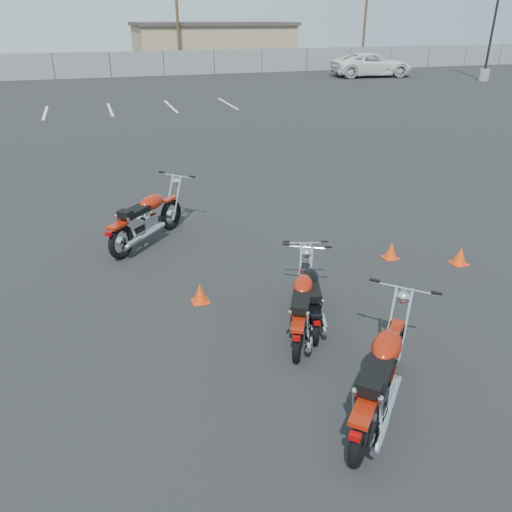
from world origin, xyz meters
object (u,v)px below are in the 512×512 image
object	(u,v)px
motorcycle_third_red	(302,305)
white_van	(373,58)
motorcycle_second_black	(310,295)
motorcycle_front_red	(147,219)
motorcycle_rear_red	(381,376)

from	to	relation	value
motorcycle_third_red	white_van	xyz separation A→B (m)	(18.45, 30.05, 0.90)
motorcycle_third_red	motorcycle_second_black	bearing A→B (deg)	47.52
motorcycle_second_black	motorcycle_front_red	bearing A→B (deg)	118.41
motorcycle_front_red	motorcycle_rear_red	world-z (taller)	motorcycle_front_red
motorcycle_second_black	motorcycle_third_red	xyz separation A→B (m)	(-0.25, -0.28, 0.03)
motorcycle_third_red	white_van	world-z (taller)	white_van
motorcycle_front_red	motorcycle_third_red	xyz separation A→B (m)	(1.69, -3.86, -0.09)
motorcycle_front_red	motorcycle_rear_red	size ratio (longest dim) A/B	1.02
motorcycle_second_black	motorcycle_third_red	world-z (taller)	motorcycle_third_red
motorcycle_rear_red	white_van	world-z (taller)	white_van
motorcycle_front_red	white_van	xyz separation A→B (m)	(20.13, 26.19, 0.82)
motorcycle_front_red	motorcycle_third_red	world-z (taller)	motorcycle_front_red
motorcycle_front_red	motorcycle_second_black	bearing A→B (deg)	-61.59
motorcycle_rear_red	motorcycle_front_red	bearing A→B (deg)	108.40
motorcycle_front_red	motorcycle_second_black	xyz separation A→B (m)	(1.94, -3.59, -0.11)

